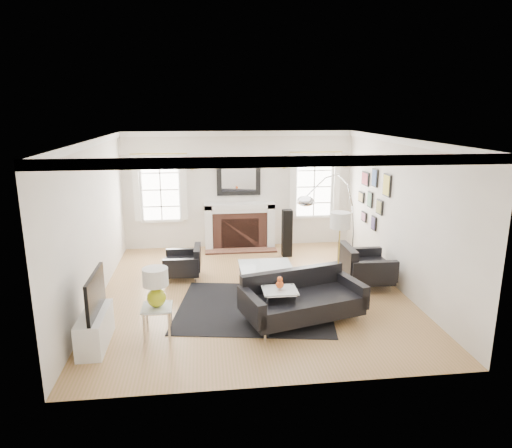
{
  "coord_description": "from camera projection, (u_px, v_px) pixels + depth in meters",
  "views": [
    {
      "loc": [
        -0.87,
        -7.86,
        3.29
      ],
      "look_at": [
        0.1,
        0.3,
        1.22
      ],
      "focal_mm": 32.0,
      "sensor_mm": 36.0,
      "label": 1
    }
  ],
  "objects": [
    {
      "name": "gallery_wall",
      "position": [
        373.0,
        195.0,
        9.66
      ],
      "size": [
        0.04,
        1.73,
        1.29
      ],
      "color": "black",
      "rests_on": "right_wall"
    },
    {
      "name": "back_wall",
      "position": [
        239.0,
        190.0,
        11.02
      ],
      "size": [
        5.5,
        0.04,
        2.8
      ],
      "primitive_type": "cube",
      "color": "silver",
      "rests_on": "floor"
    },
    {
      "name": "armchair_right",
      "position": [
        363.0,
        268.0,
        8.67
      ],
      "size": [
        0.9,
        0.99,
        0.66
      ],
      "color": "black",
      "rests_on": "floor"
    },
    {
      "name": "arc_floor_lamp",
      "position": [
        331.0,
        223.0,
        8.71
      ],
      "size": [
        1.55,
        1.43,
        2.19
      ],
      "color": "silver",
      "rests_on": "floor"
    },
    {
      "name": "stick_floor_lamp",
      "position": [
        340.0,
        225.0,
        7.56
      ],
      "size": [
        0.33,
        0.33,
        1.65
      ],
      "color": "gold",
      "rests_on": "floor"
    },
    {
      "name": "sofa",
      "position": [
        301.0,
        300.0,
        7.28
      ],
      "size": [
        2.08,
        1.35,
        0.63
      ],
      "color": "black",
      "rests_on": "floor"
    },
    {
      "name": "left_wall",
      "position": [
        93.0,
        223.0,
        7.81
      ],
      "size": [
        0.04,
        6.0,
        2.8
      ],
      "primitive_type": "cube",
      "color": "silver",
      "rests_on": "floor"
    },
    {
      "name": "window_right",
      "position": [
        314.0,
        186.0,
        11.16
      ],
      "size": [
        1.24,
        0.15,
        1.62
      ],
      "color": "white",
      "rests_on": "back_wall"
    },
    {
      "name": "mantel_mirror",
      "position": [
        239.0,
        180.0,
        10.91
      ],
      "size": [
        1.05,
        0.07,
        0.75
      ],
      "color": "black",
      "rests_on": "back_wall"
    },
    {
      "name": "floor",
      "position": [
        252.0,
        292.0,
        8.47
      ],
      "size": [
        6.0,
        6.0,
        0.0
      ],
      "primitive_type": "plane",
      "color": "olive",
      "rests_on": "ground"
    },
    {
      "name": "side_table_left",
      "position": [
        157.0,
        313.0,
        6.72
      ],
      "size": [
        0.44,
        0.44,
        0.48
      ],
      "color": "silver",
      "rests_on": "floor"
    },
    {
      "name": "front_wall",
      "position": [
        281.0,
        279.0,
        5.24
      ],
      "size": [
        5.5,
        0.04,
        2.8
      ],
      "primitive_type": "cube",
      "color": "silver",
      "rests_on": "floor"
    },
    {
      "name": "gourd_lamp",
      "position": [
        156.0,
        285.0,
        6.61
      ],
      "size": [
        0.37,
        0.37,
        0.59
      ],
      "color": "#B2BF17",
      "rests_on": "side_table_left"
    },
    {
      "name": "crown_molding",
      "position": [
        252.0,
        142.0,
        7.8
      ],
      "size": [
        5.5,
        6.0,
        0.12
      ],
      "primitive_type": "cube",
      "color": "white",
      "rests_on": "back_wall"
    },
    {
      "name": "fireplace",
      "position": [
        240.0,
        226.0,
        11.03
      ],
      "size": [
        1.7,
        0.69,
        1.11
      ],
      "color": "white",
      "rests_on": "floor"
    },
    {
      "name": "tv_unit",
      "position": [
        95.0,
        324.0,
        6.47
      ],
      "size": [
        0.35,
        1.0,
        1.09
      ],
      "color": "white",
      "rests_on": "floor"
    },
    {
      "name": "speaker_tower",
      "position": [
        287.0,
        233.0,
        10.42
      ],
      "size": [
        0.22,
        0.22,
        1.09
      ],
      "primitive_type": "cube",
      "rotation": [
        0.0,
        0.0,
        0.02
      ],
      "color": "black",
      "rests_on": "floor"
    },
    {
      "name": "right_wall",
      "position": [
        400.0,
        214.0,
        8.45
      ],
      "size": [
        0.04,
        6.0,
        2.8
      ],
      "primitive_type": "cube",
      "color": "silver",
      "rests_on": "floor"
    },
    {
      "name": "coffee_table",
      "position": [
        266.0,
        268.0,
        8.52
      ],
      "size": [
        0.98,
        0.98,
        0.44
      ],
      "color": "silver",
      "rests_on": "floor"
    },
    {
      "name": "orange_vase",
      "position": [
        280.0,
        283.0,
        7.02
      ],
      "size": [
        0.12,
        0.12,
        0.19
      ],
      "color": "#DE541C",
      "rests_on": "nesting_table"
    },
    {
      "name": "area_rug",
      "position": [
        255.0,
        307.0,
        7.79
      ],
      "size": [
        2.9,
        2.55,
        0.01
      ],
      "primitive_type": "cube",
      "rotation": [
        0.0,
        0.0,
        -0.17
      ],
      "color": "black",
      "rests_on": "floor"
    },
    {
      "name": "ceiling",
      "position": [
        252.0,
        139.0,
        7.79
      ],
      "size": [
        5.5,
        6.0,
        0.02
      ],
      "primitive_type": "cube",
      "color": "white",
      "rests_on": "back_wall"
    },
    {
      "name": "armchair_left",
      "position": [
        185.0,
        264.0,
        9.11
      ],
      "size": [
        0.74,
        0.81,
        0.53
      ],
      "color": "black",
      "rests_on": "floor"
    },
    {
      "name": "window_left",
      "position": [
        161.0,
        189.0,
        10.74
      ],
      "size": [
        1.24,
        0.15,
        1.62
      ],
      "color": "white",
      "rests_on": "back_wall"
    },
    {
      "name": "nesting_table",
      "position": [
        280.0,
        297.0,
        7.07
      ],
      "size": [
        0.53,
        0.45,
        0.59
      ],
      "color": "silver",
      "rests_on": "floor"
    }
  ]
}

